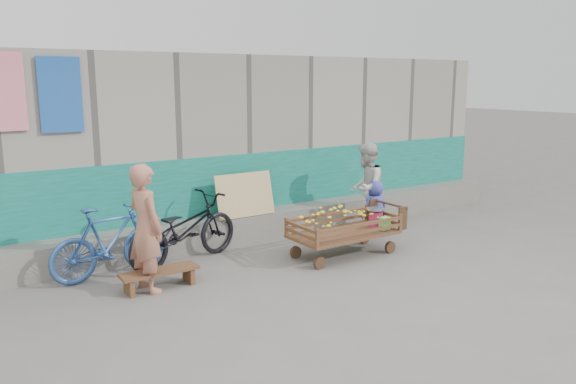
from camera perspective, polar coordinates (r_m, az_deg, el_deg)
ground at (r=7.22m, az=2.41°, el=-9.77°), size 80.00×80.00×0.00m
building_wall at (r=10.34m, az=-10.92°, el=4.84°), size 12.00×3.50×3.00m
banana_cart at (r=8.38m, az=5.57°, el=-3.14°), size 1.77×0.81×0.75m
bench at (r=7.34m, az=-12.92°, el=-8.19°), size 0.99×0.30×0.25m
vendor_man at (r=7.13m, az=-14.25°, el=-3.58°), size 0.49×0.65×1.61m
woman at (r=9.70m, az=7.93°, el=0.40°), size 0.96×0.93×1.56m
child at (r=9.58m, az=8.86°, el=-1.63°), size 0.50×0.36×0.94m
bicycle_dark at (r=8.18m, az=-10.51°, el=-3.78°), size 1.98×1.13×0.99m
bicycle_blue at (r=7.84m, az=-17.65°, el=-4.83°), size 1.67×0.66×0.97m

